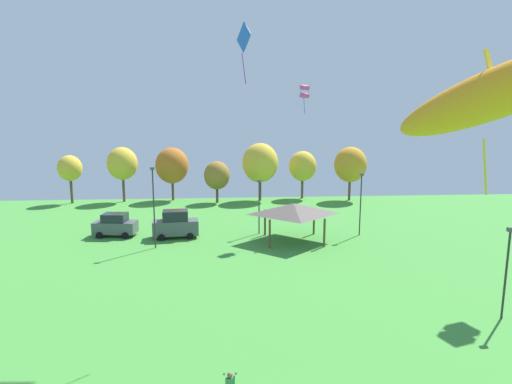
{
  "coord_description": "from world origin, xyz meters",
  "views": [
    {
      "loc": [
        -2.11,
        0.26,
        10.66
      ],
      "look_at": [
        -1.0,
        14.97,
        8.24
      ],
      "focal_mm": 28.0,
      "sensor_mm": 36.0,
      "label": 1
    }
  ],
  "objects_px": {
    "light_post_3": "(361,200)",
    "treeline_tree_0": "(70,168)",
    "treeline_tree_6": "(350,165)",
    "parked_car_second_from_left": "(176,224)",
    "kite_flying_3": "(244,40)",
    "treeline_tree_3": "(217,175)",
    "light_post_0": "(259,203)",
    "treeline_tree_2": "(172,166)",
    "park_pavilion": "(293,209)",
    "treeline_tree_1": "(122,164)",
    "parked_car_leftmost": "(115,225)",
    "light_post_2": "(154,204)",
    "treeline_tree_5": "(303,166)",
    "kite_flying_0": "(305,92)",
    "kite_flying_2": "(492,95)",
    "treeline_tree_4": "(260,163)",
    "light_post_1": "(507,267)"
  },
  "relations": [
    {
      "from": "light_post_0",
      "to": "treeline_tree_3",
      "type": "height_order",
      "value": "treeline_tree_3"
    },
    {
      "from": "kite_flying_0",
      "to": "treeline_tree_6",
      "type": "distance_m",
      "value": 21.54
    },
    {
      "from": "treeline_tree_0",
      "to": "treeline_tree_3",
      "type": "distance_m",
      "value": 20.45
    },
    {
      "from": "kite_flying_0",
      "to": "kite_flying_2",
      "type": "bearing_deg",
      "value": -93.4
    },
    {
      "from": "treeline_tree_1",
      "to": "treeline_tree_4",
      "type": "height_order",
      "value": "treeline_tree_4"
    },
    {
      "from": "light_post_0",
      "to": "treeline_tree_3",
      "type": "bearing_deg",
      "value": 104.93
    },
    {
      "from": "treeline_tree_3",
      "to": "treeline_tree_6",
      "type": "height_order",
      "value": "treeline_tree_6"
    },
    {
      "from": "kite_flying_0",
      "to": "treeline_tree_2",
      "type": "relative_size",
      "value": 0.37
    },
    {
      "from": "light_post_3",
      "to": "treeline_tree_0",
      "type": "distance_m",
      "value": 39.94
    },
    {
      "from": "kite_flying_3",
      "to": "park_pavilion",
      "type": "distance_m",
      "value": 18.63
    },
    {
      "from": "light_post_2",
      "to": "treeline_tree_0",
      "type": "height_order",
      "value": "light_post_2"
    },
    {
      "from": "light_post_2",
      "to": "treeline_tree_2",
      "type": "height_order",
      "value": "treeline_tree_2"
    },
    {
      "from": "parked_car_second_from_left",
      "to": "kite_flying_3",
      "type": "bearing_deg",
      "value": -73.84
    },
    {
      "from": "parked_car_second_from_left",
      "to": "treeline_tree_1",
      "type": "relative_size",
      "value": 0.57
    },
    {
      "from": "parked_car_leftmost",
      "to": "treeline_tree_5",
      "type": "distance_m",
      "value": 29.9
    },
    {
      "from": "parked_car_second_from_left",
      "to": "kite_flying_0",
      "type": "bearing_deg",
      "value": 1.16
    },
    {
      "from": "treeline_tree_0",
      "to": "treeline_tree_6",
      "type": "distance_m",
      "value": 39.69
    },
    {
      "from": "kite_flying_0",
      "to": "kite_flying_2",
      "type": "relative_size",
      "value": 0.54
    },
    {
      "from": "treeline_tree_1",
      "to": "light_post_0",
      "type": "bearing_deg",
      "value": -46.3
    },
    {
      "from": "light_post_0",
      "to": "light_post_3",
      "type": "distance_m",
      "value": 10.01
    },
    {
      "from": "light_post_3",
      "to": "treeline_tree_4",
      "type": "relative_size",
      "value": 0.74
    },
    {
      "from": "treeline_tree_6",
      "to": "parked_car_second_from_left",
      "type": "bearing_deg",
      "value": -141.37
    },
    {
      "from": "kite_flying_2",
      "to": "park_pavilion",
      "type": "height_order",
      "value": "kite_flying_2"
    },
    {
      "from": "park_pavilion",
      "to": "light_post_0",
      "type": "height_order",
      "value": "light_post_0"
    },
    {
      "from": "treeline_tree_4",
      "to": "treeline_tree_5",
      "type": "bearing_deg",
      "value": 11.69
    },
    {
      "from": "kite_flying_0",
      "to": "parked_car_second_from_left",
      "type": "bearing_deg",
      "value": -173.04
    },
    {
      "from": "kite_flying_2",
      "to": "treeline_tree_1",
      "type": "height_order",
      "value": "kite_flying_2"
    },
    {
      "from": "kite_flying_3",
      "to": "treeline_tree_6",
      "type": "distance_m",
      "value": 38.64
    },
    {
      "from": "light_post_0",
      "to": "treeline_tree_2",
      "type": "relative_size",
      "value": 0.71
    },
    {
      "from": "park_pavilion",
      "to": "treeline_tree_2",
      "type": "bearing_deg",
      "value": 122.31
    },
    {
      "from": "light_post_0",
      "to": "treeline_tree_5",
      "type": "height_order",
      "value": "treeline_tree_5"
    },
    {
      "from": "parked_car_leftmost",
      "to": "park_pavilion",
      "type": "xyz_separation_m",
      "value": [
        17.18,
        -2.91,
        1.95
      ]
    },
    {
      "from": "treeline_tree_2",
      "to": "treeline_tree_6",
      "type": "relative_size",
      "value": 0.99
    },
    {
      "from": "treeline_tree_3",
      "to": "treeline_tree_5",
      "type": "bearing_deg",
      "value": 11.55
    },
    {
      "from": "light_post_0",
      "to": "light_post_3",
      "type": "relative_size",
      "value": 0.88
    },
    {
      "from": "kite_flying_0",
      "to": "treeline_tree_6",
      "type": "relative_size",
      "value": 0.36
    },
    {
      "from": "parked_car_second_from_left",
      "to": "park_pavilion",
      "type": "distance_m",
      "value": 11.49
    },
    {
      "from": "treeline_tree_2",
      "to": "light_post_2",
      "type": "bearing_deg",
      "value": -86.47
    },
    {
      "from": "treeline_tree_6",
      "to": "kite_flying_3",
      "type": "bearing_deg",
      "value": -117.01
    },
    {
      "from": "light_post_0",
      "to": "treeline_tree_5",
      "type": "bearing_deg",
      "value": 67.43
    },
    {
      "from": "light_post_2",
      "to": "treeline_tree_2",
      "type": "bearing_deg",
      "value": 93.53
    },
    {
      "from": "treeline_tree_2",
      "to": "treeline_tree_3",
      "type": "bearing_deg",
      "value": -20.18
    },
    {
      "from": "kite_flying_0",
      "to": "light_post_0",
      "type": "bearing_deg",
      "value": -171.27
    },
    {
      "from": "kite_flying_2",
      "to": "treeline_tree_5",
      "type": "bearing_deg",
      "value": 83.73
    },
    {
      "from": "light_post_2",
      "to": "treeline_tree_6",
      "type": "relative_size",
      "value": 0.92
    },
    {
      "from": "parked_car_second_from_left",
      "to": "treeline_tree_5",
      "type": "relative_size",
      "value": 0.63
    },
    {
      "from": "light_post_0",
      "to": "light_post_1",
      "type": "distance_m",
      "value": 22.59
    },
    {
      "from": "park_pavilion",
      "to": "kite_flying_3",
      "type": "bearing_deg",
      "value": -111.8
    },
    {
      "from": "kite_flying_3",
      "to": "treeline_tree_6",
      "type": "xyz_separation_m",
      "value": [
        16.93,
        33.21,
        -10.19
      ]
    },
    {
      "from": "parked_car_leftmost",
      "to": "light_post_2",
      "type": "relative_size",
      "value": 0.58
    }
  ]
}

